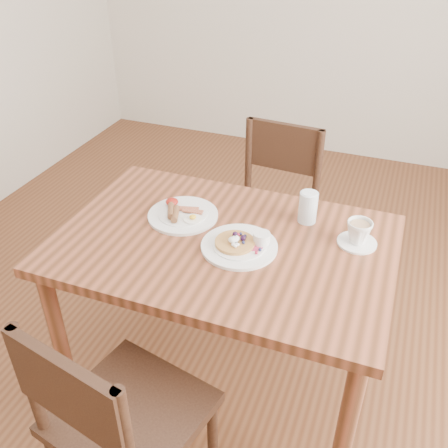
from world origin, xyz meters
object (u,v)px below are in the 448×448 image
Objects in this scene: teacup_saucer at (358,234)px; water_glass at (308,207)px; dining_table at (224,262)px; chair_far at (271,207)px; breakfast_plate at (182,214)px; chair_near at (117,418)px; pancake_plate at (241,244)px.

water_glass is at bearing 157.99° from teacup_saucer.
chair_far is (-0.01, 0.69, -0.16)m from dining_table.
teacup_saucer is 1.15× the size of water_glass.
chair_near is at bearing -81.62° from breakfast_plate.
chair_far is 3.26× the size of breakfast_plate.
water_glass is at bearing 123.62° from chair_far.
breakfast_plate is (-0.20, -0.60, 0.27)m from chair_far.
pancake_plate is 0.31m from water_glass.
dining_table is at bearing 92.72° from chair_near.
pancake_plate is at bearing -21.70° from breakfast_plate.
pancake_plate is (0.08, -0.71, 0.27)m from chair_far.
chair_near is 1.00m from teacup_saucer.
teacup_saucer reaches higher than pancake_plate.
pancake_plate is 2.22× the size of water_glass.
dining_table is 4.44× the size of breakfast_plate.
teacup_saucer reaches higher than dining_table.
chair_far is 7.24× the size of water_glass.
dining_table is 0.37m from water_glass.
dining_table is 9.87× the size of water_glass.
teacup_saucer is at bearing 24.18° from pancake_plate.
chair_near is 7.24× the size of water_glass.
dining_table is 1.36× the size of chair_far.
chair_far is (0.09, 1.31, 0.00)m from chair_near.
pancake_plate is (0.07, -0.02, 0.11)m from dining_table.
breakfast_plate is at bearing 156.48° from dining_table.
chair_far is at bearing 130.44° from teacup_saucer.
water_glass is (-0.20, 0.08, 0.02)m from teacup_saucer.
breakfast_plate is 0.66m from teacup_saucer.
pancake_plate is at bearing 86.06° from chair_near.
breakfast_plate is (-0.21, 0.09, 0.11)m from dining_table.
teacup_saucer is (0.55, 0.77, 0.30)m from chair_near.
chair_near is 1.32m from chair_far.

